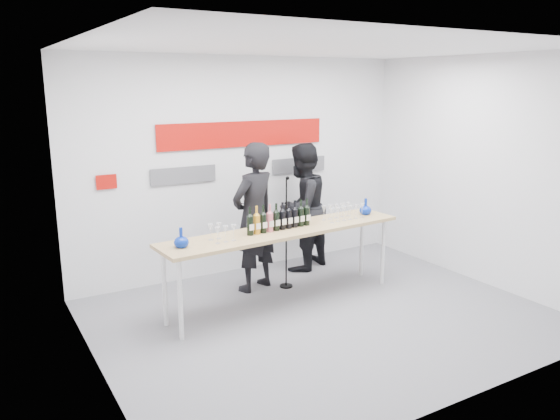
{
  "coord_description": "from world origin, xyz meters",
  "views": [
    {
      "loc": [
        -3.4,
        -4.79,
        2.63
      ],
      "look_at": [
        -0.18,
        0.69,
        1.15
      ],
      "focal_mm": 35.0,
      "sensor_mm": 36.0,
      "label": 1
    }
  ],
  "objects_px": {
    "mic_stand": "(286,254)",
    "tasting_table": "(284,235)",
    "presenter_left": "(254,217)",
    "presenter_right": "(302,207)"
  },
  "relations": [
    {
      "from": "mic_stand",
      "to": "tasting_table",
      "type": "bearing_deg",
      "value": -145.8
    },
    {
      "from": "tasting_table",
      "to": "presenter_right",
      "type": "height_order",
      "value": "presenter_right"
    },
    {
      "from": "presenter_left",
      "to": "mic_stand",
      "type": "height_order",
      "value": "presenter_left"
    },
    {
      "from": "tasting_table",
      "to": "mic_stand",
      "type": "relative_size",
      "value": 2.12
    },
    {
      "from": "presenter_left",
      "to": "presenter_right",
      "type": "bearing_deg",
      "value": -179.01
    },
    {
      "from": "tasting_table",
      "to": "mic_stand",
      "type": "height_order",
      "value": "mic_stand"
    },
    {
      "from": "presenter_right",
      "to": "mic_stand",
      "type": "height_order",
      "value": "presenter_right"
    },
    {
      "from": "tasting_table",
      "to": "presenter_right",
      "type": "bearing_deg",
      "value": 44.39
    },
    {
      "from": "tasting_table",
      "to": "presenter_left",
      "type": "bearing_deg",
      "value": 94.4
    },
    {
      "from": "tasting_table",
      "to": "presenter_right",
      "type": "distance_m",
      "value": 1.32
    }
  ]
}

